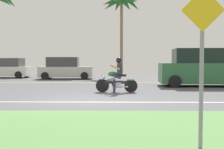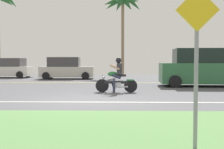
{
  "view_description": "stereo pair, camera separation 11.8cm",
  "coord_description": "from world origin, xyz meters",
  "px_view_note": "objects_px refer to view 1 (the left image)",
  "views": [
    {
      "loc": [
        1.11,
        -9.08,
        1.34
      ],
      "look_at": [
        0.92,
        3.69,
        0.72
      ],
      "focal_mm": 42.92,
      "sensor_mm": 36.0,
      "label": 1
    },
    {
      "loc": [
        1.22,
        -9.08,
        1.34
      ],
      "look_at": [
        0.92,
        3.69,
        0.72
      ],
      "focal_mm": 42.92,
      "sensor_mm": 36.0,
      "label": 2
    }
  ],
  "objects_px": {
    "motorcyclist": "(117,78)",
    "parked_car_1": "(65,69)",
    "suv_nearby": "(204,68)",
    "parked_car_0": "(5,69)",
    "street_sign": "(202,53)",
    "palm_tree_0": "(121,4)"
  },
  "relations": [
    {
      "from": "parked_car_1",
      "to": "palm_tree_0",
      "type": "xyz_separation_m",
      "value": [
        4.38,
        4.16,
        5.79
      ]
    },
    {
      "from": "suv_nearby",
      "to": "parked_car_0",
      "type": "height_order",
      "value": "suv_nearby"
    },
    {
      "from": "parked_car_0",
      "to": "motorcyclist",
      "type": "bearing_deg",
      "value": -48.7
    },
    {
      "from": "motorcyclist",
      "to": "suv_nearby",
      "type": "xyz_separation_m",
      "value": [
        4.74,
        2.99,
        0.34
      ]
    },
    {
      "from": "parked_car_1",
      "to": "palm_tree_0",
      "type": "height_order",
      "value": "palm_tree_0"
    },
    {
      "from": "motorcyclist",
      "to": "parked_car_1",
      "type": "bearing_deg",
      "value": 113.63
    },
    {
      "from": "motorcyclist",
      "to": "parked_car_1",
      "type": "distance_m",
      "value": 9.87
    },
    {
      "from": "motorcyclist",
      "to": "street_sign",
      "type": "bearing_deg",
      "value": -81.1
    },
    {
      "from": "suv_nearby",
      "to": "street_sign",
      "type": "xyz_separation_m",
      "value": [
        -3.54,
        -10.65,
        0.47
      ]
    },
    {
      "from": "street_sign",
      "to": "parked_car_1",
      "type": "bearing_deg",
      "value": 107.15
    },
    {
      "from": "motorcyclist",
      "to": "parked_car_0",
      "type": "height_order",
      "value": "parked_car_0"
    },
    {
      "from": "motorcyclist",
      "to": "parked_car_1",
      "type": "xyz_separation_m",
      "value": [
        -3.96,
        9.04,
        0.13
      ]
    },
    {
      "from": "motorcyclist",
      "to": "parked_car_0",
      "type": "distance_m",
      "value": 14.06
    },
    {
      "from": "motorcyclist",
      "to": "palm_tree_0",
      "type": "relative_size",
      "value": 0.24
    },
    {
      "from": "motorcyclist",
      "to": "parked_car_1",
      "type": "relative_size",
      "value": 0.44
    },
    {
      "from": "street_sign",
      "to": "suv_nearby",
      "type": "bearing_deg",
      "value": 71.61
    },
    {
      "from": "suv_nearby",
      "to": "street_sign",
      "type": "bearing_deg",
      "value": -108.39
    },
    {
      "from": "parked_car_1",
      "to": "motorcyclist",
      "type": "bearing_deg",
      "value": -66.37
    },
    {
      "from": "motorcyclist",
      "to": "palm_tree_0",
      "type": "xyz_separation_m",
      "value": [
        0.43,
        13.2,
        5.93
      ]
    },
    {
      "from": "parked_car_1",
      "to": "suv_nearby",
      "type": "bearing_deg",
      "value": -34.82
    },
    {
      "from": "suv_nearby",
      "to": "parked_car_0",
      "type": "bearing_deg",
      "value": 151.63
    },
    {
      "from": "suv_nearby",
      "to": "parked_car_0",
      "type": "xyz_separation_m",
      "value": [
        -14.03,
        7.57,
        -0.23
      ]
    }
  ]
}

